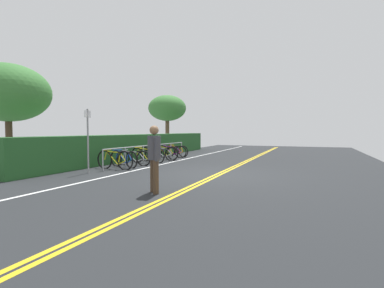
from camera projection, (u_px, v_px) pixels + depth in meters
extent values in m
cube|color=#232628|center=(219.00, 175.00, 9.97)|extent=(38.92, 12.34, 0.05)
cube|color=gold|center=(221.00, 174.00, 9.94)|extent=(35.02, 0.10, 0.00)
cube|color=gold|center=(217.00, 174.00, 10.00)|extent=(35.02, 0.10, 0.00)
cube|color=white|center=(139.00, 169.00, 11.21)|extent=(35.02, 0.12, 0.00)
cylinder|color=#9EA0A5|center=(103.00, 160.00, 10.76)|extent=(0.05, 0.05, 0.80)
cylinder|color=#9EA0A5|center=(125.00, 157.00, 12.06)|extent=(0.05, 0.05, 0.80)
cylinder|color=#9EA0A5|center=(143.00, 155.00, 13.35)|extent=(0.05, 0.05, 0.80)
cylinder|color=#9EA0A5|center=(158.00, 152.00, 14.65)|extent=(0.05, 0.05, 0.80)
cylinder|color=#9EA0A5|center=(171.00, 151.00, 15.94)|extent=(0.05, 0.05, 0.80)
cylinder|color=#9EA0A5|center=(182.00, 149.00, 17.23)|extent=(0.05, 0.05, 0.80)
cylinder|color=#9EA0A5|center=(151.00, 145.00, 13.98)|extent=(7.02, 0.04, 0.04)
torus|color=black|center=(105.00, 160.00, 11.50)|extent=(0.11, 0.77, 0.77)
torus|color=black|center=(125.00, 161.00, 11.02)|extent=(0.11, 0.77, 0.77)
cylinder|color=yellow|center=(112.00, 158.00, 11.31)|extent=(0.08, 0.60, 0.52)
cylinder|color=yellow|center=(113.00, 152.00, 11.27)|extent=(0.09, 0.71, 0.07)
cylinder|color=yellow|center=(119.00, 159.00, 11.15)|extent=(0.05, 0.17, 0.47)
cylinder|color=yellow|center=(121.00, 163.00, 11.11)|extent=(0.06, 0.38, 0.19)
cylinder|color=yellow|center=(123.00, 157.00, 11.07)|extent=(0.06, 0.26, 0.32)
cylinder|color=yellow|center=(106.00, 155.00, 11.46)|extent=(0.05, 0.14, 0.35)
cube|color=black|center=(120.00, 152.00, 11.11)|extent=(0.09, 0.21, 0.05)
cylinder|color=yellow|center=(107.00, 150.00, 11.43)|extent=(0.46, 0.06, 0.03)
torus|color=black|center=(116.00, 158.00, 12.21)|extent=(0.25, 0.71, 0.72)
torus|color=black|center=(132.00, 160.00, 11.59)|extent=(0.25, 0.71, 0.72)
cylinder|color=#1947B7|center=(122.00, 157.00, 11.97)|extent=(0.19, 0.56, 0.49)
cylinder|color=#1947B7|center=(123.00, 152.00, 11.92)|extent=(0.22, 0.67, 0.07)
cylinder|color=#1947B7|center=(127.00, 158.00, 11.76)|extent=(0.08, 0.17, 0.44)
cylinder|color=#1947B7|center=(129.00, 161.00, 11.70)|extent=(0.13, 0.36, 0.18)
cylinder|color=#1947B7|center=(130.00, 156.00, 11.65)|extent=(0.10, 0.25, 0.31)
cylinder|color=#1947B7|center=(117.00, 155.00, 12.17)|extent=(0.07, 0.14, 0.33)
cube|color=black|center=(128.00, 152.00, 11.71)|extent=(0.13, 0.21, 0.05)
cylinder|color=#1947B7|center=(118.00, 150.00, 12.13)|extent=(0.45, 0.15, 0.03)
torus|color=black|center=(123.00, 158.00, 12.70)|extent=(0.10, 0.68, 0.68)
torus|color=black|center=(144.00, 159.00, 12.37)|extent=(0.10, 0.68, 0.68)
cylinder|color=silver|center=(131.00, 156.00, 12.57)|extent=(0.07, 0.59, 0.46)
cylinder|color=silver|center=(132.00, 152.00, 12.54)|extent=(0.08, 0.70, 0.07)
cylinder|color=silver|center=(138.00, 157.00, 12.46)|extent=(0.05, 0.17, 0.42)
cylinder|color=silver|center=(140.00, 160.00, 12.43)|extent=(0.06, 0.37, 0.17)
cylinder|color=silver|center=(141.00, 155.00, 12.40)|extent=(0.05, 0.25, 0.29)
cylinder|color=silver|center=(124.00, 155.00, 12.67)|extent=(0.04, 0.14, 0.31)
cube|color=black|center=(139.00, 152.00, 12.43)|extent=(0.09, 0.20, 0.05)
cylinder|color=silver|center=(125.00, 150.00, 12.65)|extent=(0.46, 0.06, 0.03)
torus|color=black|center=(137.00, 155.00, 13.59)|extent=(0.22, 0.75, 0.75)
torus|color=black|center=(153.00, 156.00, 12.99)|extent=(0.22, 0.75, 0.75)
cylinder|color=yellow|center=(143.00, 154.00, 13.37)|extent=(0.16, 0.59, 0.52)
cylinder|color=yellow|center=(144.00, 149.00, 13.32)|extent=(0.19, 0.70, 0.07)
cylinder|color=yellow|center=(149.00, 155.00, 13.16)|extent=(0.07, 0.17, 0.46)
cylinder|color=yellow|center=(150.00, 158.00, 13.10)|extent=(0.12, 0.38, 0.19)
cylinder|color=yellow|center=(151.00, 153.00, 13.05)|extent=(0.09, 0.26, 0.32)
cylinder|color=yellow|center=(138.00, 152.00, 13.56)|extent=(0.06, 0.14, 0.34)
cube|color=black|center=(150.00, 149.00, 13.11)|extent=(0.12, 0.21, 0.05)
cylinder|color=yellow|center=(139.00, 147.00, 13.52)|extent=(0.46, 0.13, 0.03)
torus|color=black|center=(145.00, 154.00, 14.25)|extent=(0.29, 0.73, 0.75)
torus|color=black|center=(159.00, 155.00, 13.55)|extent=(0.29, 0.73, 0.75)
cylinder|color=black|center=(150.00, 153.00, 13.98)|extent=(0.23, 0.58, 0.51)
cylinder|color=black|center=(151.00, 148.00, 13.93)|extent=(0.27, 0.69, 0.07)
cylinder|color=black|center=(155.00, 154.00, 13.75)|extent=(0.09, 0.17, 0.46)
cylinder|color=black|center=(157.00, 157.00, 13.68)|extent=(0.16, 0.38, 0.19)
cylinder|color=black|center=(157.00, 152.00, 13.62)|extent=(0.12, 0.26, 0.32)
cylinder|color=black|center=(145.00, 151.00, 14.21)|extent=(0.08, 0.14, 0.34)
cube|color=black|center=(156.00, 148.00, 13.69)|extent=(0.14, 0.22, 0.05)
cylinder|color=black|center=(146.00, 147.00, 14.16)|extent=(0.44, 0.17, 0.03)
torus|color=black|center=(151.00, 154.00, 14.78)|extent=(0.14, 0.71, 0.71)
torus|color=black|center=(171.00, 154.00, 14.49)|extent=(0.14, 0.71, 0.71)
cylinder|color=silver|center=(159.00, 152.00, 14.67)|extent=(0.11, 0.62, 0.48)
cylinder|color=silver|center=(160.00, 148.00, 14.64)|extent=(0.13, 0.74, 0.07)
cylinder|color=silver|center=(166.00, 153.00, 14.57)|extent=(0.06, 0.18, 0.43)
cylinder|color=silver|center=(168.00, 156.00, 14.54)|extent=(0.08, 0.40, 0.18)
cylinder|color=silver|center=(169.00, 151.00, 14.51)|extent=(0.07, 0.27, 0.30)
cylinder|color=silver|center=(152.00, 151.00, 14.76)|extent=(0.05, 0.15, 0.32)
cube|color=black|center=(167.00, 148.00, 14.54)|extent=(0.10, 0.21, 0.05)
cylinder|color=silver|center=(153.00, 147.00, 14.74)|extent=(0.46, 0.08, 0.03)
torus|color=black|center=(157.00, 152.00, 15.63)|extent=(0.14, 0.71, 0.71)
torus|color=black|center=(173.00, 153.00, 15.11)|extent=(0.14, 0.71, 0.71)
cylinder|color=yellow|center=(163.00, 151.00, 15.43)|extent=(0.11, 0.60, 0.49)
cylinder|color=yellow|center=(164.00, 147.00, 15.39)|extent=(0.12, 0.71, 0.07)
cylinder|color=yellow|center=(168.00, 152.00, 15.26)|extent=(0.06, 0.17, 0.44)
cylinder|color=yellow|center=(170.00, 154.00, 15.21)|extent=(0.08, 0.38, 0.18)
cylinder|color=yellow|center=(171.00, 150.00, 15.16)|extent=(0.07, 0.26, 0.30)
cylinder|color=yellow|center=(157.00, 150.00, 15.60)|extent=(0.05, 0.14, 0.32)
cube|color=black|center=(169.00, 147.00, 15.21)|extent=(0.10, 0.21, 0.05)
cylinder|color=yellow|center=(158.00, 146.00, 15.56)|extent=(0.46, 0.08, 0.03)
torus|color=black|center=(163.00, 152.00, 16.29)|extent=(0.17, 0.69, 0.69)
torus|color=black|center=(181.00, 152.00, 16.06)|extent=(0.17, 0.69, 0.69)
cylinder|color=purple|center=(170.00, 150.00, 16.20)|extent=(0.13, 0.59, 0.48)
cylinder|color=purple|center=(171.00, 147.00, 16.18)|extent=(0.15, 0.70, 0.07)
cylinder|color=purple|center=(176.00, 151.00, 16.12)|extent=(0.06, 0.17, 0.43)
cylinder|color=purple|center=(177.00, 153.00, 16.10)|extent=(0.10, 0.38, 0.18)
cylinder|color=purple|center=(179.00, 150.00, 16.08)|extent=(0.08, 0.26, 0.29)
cylinder|color=purple|center=(164.00, 149.00, 16.27)|extent=(0.06, 0.14, 0.31)
cube|color=black|center=(177.00, 147.00, 16.10)|extent=(0.11, 0.21, 0.05)
cylinder|color=purple|center=(165.00, 145.00, 16.25)|extent=(0.46, 0.10, 0.03)
torus|color=black|center=(170.00, 151.00, 17.05)|extent=(0.20, 0.68, 0.68)
torus|color=black|center=(183.00, 151.00, 16.50)|extent=(0.20, 0.68, 0.68)
cylinder|color=orange|center=(175.00, 150.00, 16.84)|extent=(0.15, 0.55, 0.47)
cylinder|color=orange|center=(176.00, 146.00, 16.79)|extent=(0.17, 0.65, 0.07)
cylinder|color=orange|center=(179.00, 150.00, 16.65)|extent=(0.07, 0.16, 0.42)
cylinder|color=orange|center=(181.00, 153.00, 16.60)|extent=(0.11, 0.35, 0.17)
cylinder|color=orange|center=(182.00, 149.00, 16.56)|extent=(0.08, 0.24, 0.29)
cylinder|color=orange|center=(171.00, 148.00, 17.01)|extent=(0.06, 0.13, 0.31)
cube|color=black|center=(180.00, 146.00, 16.61)|extent=(0.12, 0.21, 0.05)
cylinder|color=orange|center=(171.00, 145.00, 16.98)|extent=(0.46, 0.12, 0.03)
cylinder|color=#4C3826|center=(156.00, 177.00, 6.86)|extent=(0.14, 0.14, 0.81)
cylinder|color=#4C3826|center=(153.00, 175.00, 7.12)|extent=(0.14, 0.14, 0.81)
cylinder|color=#3F3F47|center=(154.00, 148.00, 6.96)|extent=(0.32, 0.32, 0.58)
sphere|color=#8C6647|center=(154.00, 130.00, 6.94)|extent=(0.22, 0.22, 0.22)
cylinder|color=#3F3F47|center=(156.00, 150.00, 6.77)|extent=(0.09, 0.09, 0.55)
cylinder|color=#3F3F47|center=(152.00, 149.00, 7.14)|extent=(0.09, 0.09, 0.55)
cylinder|color=gray|center=(88.00, 141.00, 10.21)|extent=(0.06, 0.06, 2.28)
cube|color=white|center=(87.00, 114.00, 10.17)|extent=(0.36, 0.08, 0.24)
cube|color=#235626|center=(140.00, 146.00, 15.99)|extent=(16.02, 1.05, 1.30)
cylinder|color=#473323|center=(9.00, 145.00, 10.90)|extent=(0.24, 0.24, 1.96)
ellipsoid|color=#387533|center=(8.00, 93.00, 10.81)|extent=(3.04, 3.04, 2.16)
cylinder|color=brown|center=(167.00, 135.00, 22.48)|extent=(0.30, 0.30, 2.36)
ellipsoid|color=#387533|center=(167.00, 108.00, 22.38)|extent=(2.93, 2.93, 1.99)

